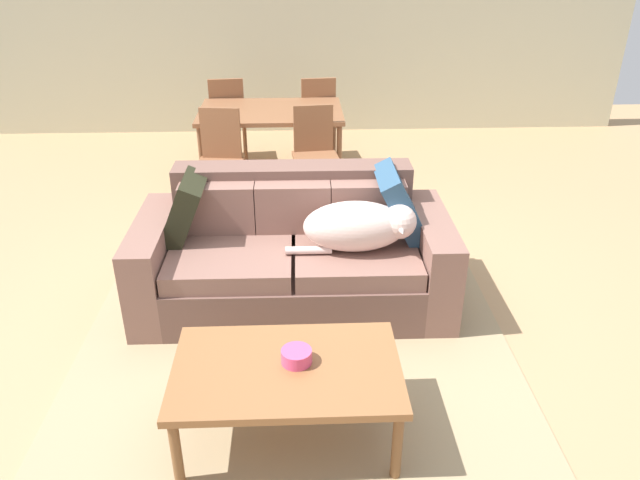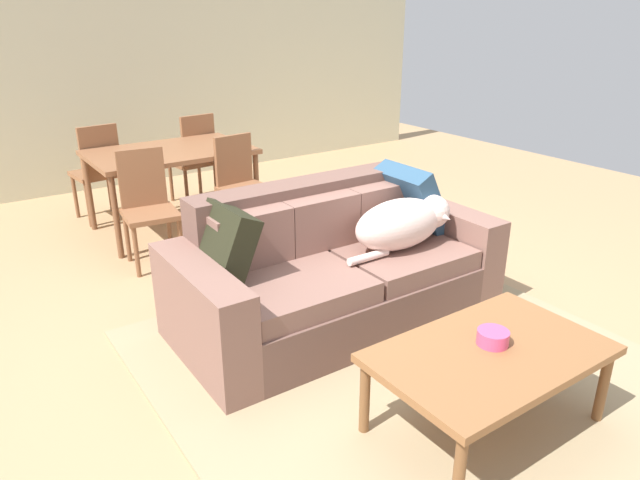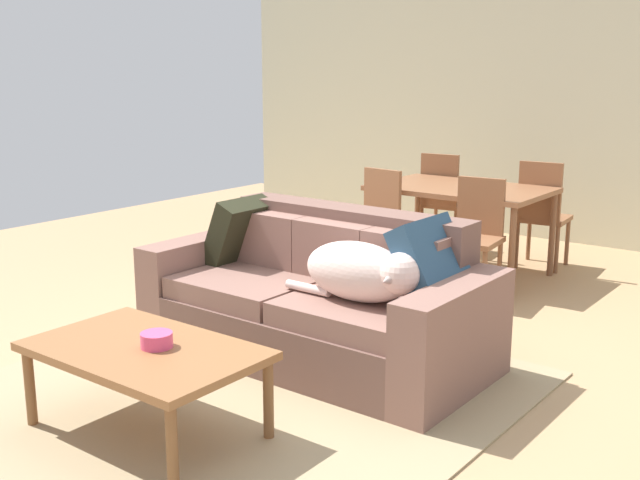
# 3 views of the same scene
# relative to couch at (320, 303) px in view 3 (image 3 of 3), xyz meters

# --- Properties ---
(ground_plane) EXTENTS (10.00, 10.00, 0.00)m
(ground_plane) POSITION_rel_couch_xyz_m (0.10, -0.02, -0.33)
(ground_plane) COLOR tan
(back_partition) EXTENTS (8.00, 0.12, 2.70)m
(back_partition) POSITION_rel_couch_xyz_m (0.10, 3.98, 1.02)
(back_partition) COLOR beige
(back_partition) RESTS_ON ground
(area_rug) EXTENTS (2.67, 2.74, 0.01)m
(area_rug) POSITION_rel_couch_xyz_m (-0.00, -0.73, -0.32)
(area_rug) COLOR tan
(area_rug) RESTS_ON ground
(couch) EXTENTS (2.09, 0.99, 0.86)m
(couch) POSITION_rel_couch_xyz_m (0.00, 0.00, 0.00)
(couch) COLOR brown
(couch) RESTS_ON ground
(dog_on_left_cushion) EXTENTS (0.83, 0.35, 0.33)m
(dog_on_left_cushion) POSITION_rel_couch_xyz_m (0.43, -0.18, 0.30)
(dog_on_left_cushion) COLOR beige
(dog_on_left_cushion) RESTS_ON couch
(throw_pillow_by_left_arm) EXTENTS (0.31, 0.43, 0.46)m
(throw_pillow_by_left_arm) POSITION_rel_couch_xyz_m (-0.72, 0.07, 0.33)
(throw_pillow_by_left_arm) COLOR black
(throw_pillow_by_left_arm) RESTS_ON couch
(throw_pillow_by_right_arm) EXTENTS (0.35, 0.48, 0.49)m
(throw_pillow_by_right_arm) POSITION_rel_couch_xyz_m (0.72, 0.06, 0.35)
(throw_pillow_by_right_arm) COLOR #2B4C69
(throw_pillow_by_right_arm) RESTS_ON couch
(coffee_table) EXTENTS (1.11, 0.70, 0.44)m
(coffee_table) POSITION_rel_couch_xyz_m (-0.04, -1.31, 0.06)
(coffee_table) COLOR #925E36
(coffee_table) RESTS_ON ground
(bowl_on_coffee_table) EXTENTS (0.15, 0.15, 0.07)m
(bowl_on_coffee_table) POSITION_rel_couch_xyz_m (0.01, -1.28, 0.14)
(bowl_on_coffee_table) COLOR #EA4C7F
(bowl_on_coffee_table) RESTS_ON coffee_table
(dining_table) EXTENTS (1.38, 0.91, 0.74)m
(dining_table) POSITION_rel_couch_xyz_m (-0.21, 2.19, 0.35)
(dining_table) COLOR brown
(dining_table) RESTS_ON ground
(dining_chair_near_left) EXTENTS (0.44, 0.44, 0.91)m
(dining_chair_near_left) POSITION_rel_couch_xyz_m (-0.65, 1.57, 0.17)
(dining_chair_near_left) COLOR brown
(dining_chair_near_left) RESTS_ON ground
(dining_chair_near_right) EXTENTS (0.44, 0.44, 0.90)m
(dining_chair_near_right) POSITION_rel_couch_xyz_m (0.20, 1.63, 0.18)
(dining_chair_near_right) COLOR brown
(dining_chair_near_right) RESTS_ON ground
(dining_chair_far_left) EXTENTS (0.44, 0.44, 0.93)m
(dining_chair_far_left) POSITION_rel_couch_xyz_m (-0.69, 2.80, 0.18)
(dining_chair_far_left) COLOR brown
(dining_chair_far_left) RESTS_ON ground
(dining_chair_far_right) EXTENTS (0.44, 0.44, 0.93)m
(dining_chair_far_right) POSITION_rel_couch_xyz_m (0.27, 2.77, 0.18)
(dining_chair_far_right) COLOR brown
(dining_chair_far_right) RESTS_ON ground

